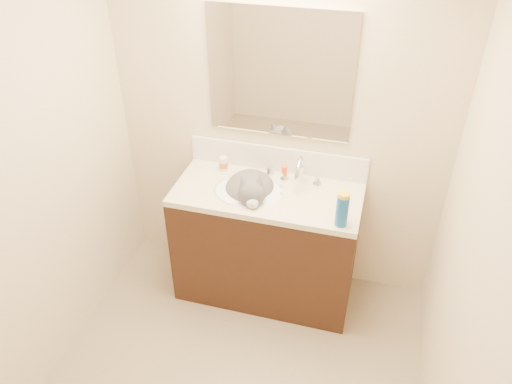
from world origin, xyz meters
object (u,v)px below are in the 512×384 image
Objects in this scene: vanity_cabinet at (266,246)px; basin at (248,200)px; cat at (250,191)px; amber_bottle at (284,172)px; faucet at (300,173)px; pill_bottle at (224,164)px; silver_jar at (270,170)px; spray_can at (342,211)px.

basin is (-0.12, -0.03, 0.38)m from vanity_cabinet.
cat is 0.27m from amber_bottle.
cat is at bearing -134.43° from amber_bottle.
faucet is (0.30, 0.17, 0.16)m from basin.
basin is at bearing -150.88° from faucet.
faucet reaches higher than basin.
pill_bottle is at bearing 153.89° from vanity_cabinet.
pill_bottle is at bearing -172.67° from silver_jar.
silver_jar reaches higher than vanity_cabinet.
amber_bottle is at bearing -15.15° from silver_jar.
silver_jar is at bearing 7.33° from pill_bottle.
basin is 0.66m from spray_can.
cat is at bearing 160.99° from spray_can.
vanity_cabinet is at bearing 157.00° from spray_can.
silver_jar is 0.68m from spray_can.
vanity_cabinet is at bearing -26.11° from pill_bottle.
cat is at bearing -35.94° from pill_bottle.
silver_jar is 0.57× the size of amber_bottle.
faucet is at bearing 37.29° from vanity_cabinet.
basin is 0.27m from silver_jar.
pill_bottle reaches higher than silver_jar.
cat is at bearing 72.66° from basin.
faucet reaches higher than vanity_cabinet.
basin is 2.29× the size of spray_can.
faucet reaches higher than silver_jar.
faucet is 0.23m from silver_jar.
amber_bottle is at bearing 157.61° from faucet.
vanity_cabinet is at bearing -142.71° from faucet.
silver_jar is at bearing 99.33° from vanity_cabinet.
silver_jar is at bearing 50.00° from cat.
cat reaches higher than basin.
silver_jar is (0.31, 0.04, -0.02)m from pill_bottle.
cat is (-0.11, -0.00, 0.43)m from vanity_cabinet.
faucet is at bearing -3.63° from pill_bottle.
cat is 9.29× the size of silver_jar.
pill_bottle is 1.90× the size of silver_jar.
basin is 0.91× the size of cat.
silver_jar is (0.09, 0.24, 0.10)m from basin.
spray_can is at bearing -23.00° from vanity_cabinet.
amber_bottle is at bearing 1.67° from pill_bottle.
faucet is at bearing 132.13° from spray_can.
silver_jar is 0.27× the size of spray_can.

